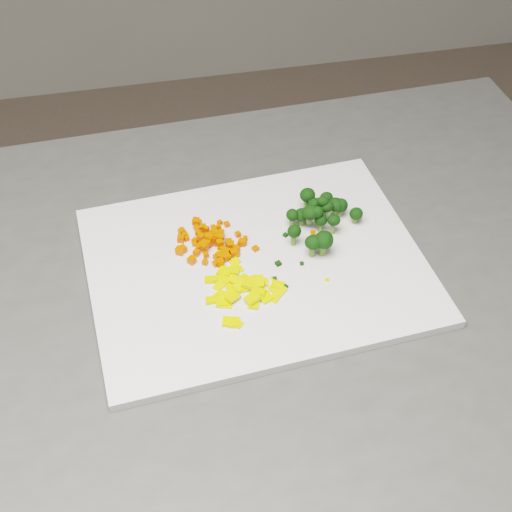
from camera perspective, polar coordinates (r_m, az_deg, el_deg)
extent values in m
cube|color=#474745|center=(1.20, -1.65, -17.71)|extent=(1.08, 0.78, 0.90)
cube|color=white|center=(0.86, 0.00, -0.72)|extent=(0.42, 0.34, 0.01)
cube|color=#EA4202|center=(0.87, -3.17, 1.01)|extent=(0.01, 0.01, 0.01)
cube|color=#EA4202|center=(0.87, -3.66, 1.01)|extent=(0.01, 0.01, 0.01)
cube|color=#EA4202|center=(0.89, -3.11, 2.15)|extent=(0.01, 0.01, 0.01)
cube|color=#EA4202|center=(0.87, -3.15, 1.58)|extent=(0.01, 0.01, 0.01)
cube|color=#EA4202|center=(0.86, -4.18, 0.93)|extent=(0.01, 0.01, 0.01)
cube|color=#EA4202|center=(0.88, -6.03, 1.38)|extent=(0.01, 0.01, 0.01)
cube|color=#EA4202|center=(0.87, -2.33, 0.44)|extent=(0.01, 0.01, 0.01)
cube|color=#EA4202|center=(0.88, -4.00, 1.32)|extent=(0.01, 0.01, 0.01)
cube|color=#EA4202|center=(0.86, -3.19, -0.08)|extent=(0.01, 0.01, 0.01)
cube|color=#EA4202|center=(0.89, -5.69, 1.67)|extent=(0.01, 0.01, 0.01)
cube|color=#EA4202|center=(0.89, -2.97, 2.34)|extent=(0.01, 0.01, 0.01)
cube|color=#EA4202|center=(0.86, -1.78, 0.23)|extent=(0.01, 0.01, 0.01)
cube|color=#EA4202|center=(0.89, -4.20, 2.06)|extent=(0.01, 0.01, 0.01)
cube|color=#EA4202|center=(0.86, -2.38, -0.09)|extent=(0.01, 0.01, 0.01)
cube|color=#EA4202|center=(0.85, -3.24, -0.61)|extent=(0.01, 0.01, 0.01)
cube|color=#EA4202|center=(0.87, -1.10, 1.10)|extent=(0.01, 0.01, 0.01)
cube|color=#EA4202|center=(0.89, -5.98, 2.01)|extent=(0.01, 0.01, 0.01)
cube|color=#EA4202|center=(0.89, -4.22, 2.32)|extent=(0.01, 0.01, 0.01)
cube|color=#EA4202|center=(0.89, -3.70, 1.73)|extent=(0.01, 0.01, 0.01)
cube|color=#EA4202|center=(0.86, -2.42, 0.29)|extent=(0.01, 0.01, 0.01)
cube|color=#EA4202|center=(0.87, -1.09, 1.10)|extent=(0.01, 0.01, 0.01)
cube|color=#EA4202|center=(0.88, -3.61, 1.43)|extent=(0.01, 0.01, 0.01)
cube|color=#EA4202|center=(0.90, -2.91, 2.68)|extent=(0.01, 0.01, 0.01)
cube|color=#EA4202|center=(0.88, -3.99, 0.99)|extent=(0.01, 0.01, 0.01)
cube|color=#EA4202|center=(0.87, -4.47, 0.85)|extent=(0.01, 0.01, 0.01)
cube|color=#EA4202|center=(0.87, -4.15, 1.17)|extent=(0.01, 0.01, 0.01)
cube|color=#EA4202|center=(0.89, -3.86, 1.82)|extent=(0.01, 0.01, 0.01)
cube|color=#EA4202|center=(0.88, -4.64, 1.85)|extent=(0.01, 0.01, 0.01)
cube|color=#EA4202|center=(0.88, -2.82, 1.88)|extent=(0.01, 0.01, 0.01)
cube|color=#EA4202|center=(0.85, -2.88, -0.52)|extent=(0.01, 0.01, 0.01)
cube|color=#EA4202|center=(0.87, -2.20, 1.07)|extent=(0.01, 0.01, 0.01)
cube|color=#EA4202|center=(0.87, -2.84, 1.49)|extent=(0.01, 0.01, 0.01)
cube|color=#EA4202|center=(0.88, -3.76, 1.62)|extent=(0.01, 0.01, 0.01)
cube|color=#EA4202|center=(0.88, -3.08, 1.17)|extent=(0.01, 0.01, 0.01)
cube|color=#EA4202|center=(0.87, -1.59, 0.58)|extent=(0.01, 0.01, 0.01)
cube|color=#EA4202|center=(0.87, -4.05, 1.55)|extent=(0.01, 0.01, 0.01)
cube|color=#EA4202|center=(0.87, -2.12, 0.87)|extent=(0.01, 0.01, 0.01)
cube|color=#EA4202|center=(0.87, -4.65, 0.68)|extent=(0.01, 0.01, 0.01)
cube|color=#EA4202|center=(0.85, -5.16, -0.35)|extent=(0.01, 0.01, 0.01)
cube|color=#EA4202|center=(0.87, -2.95, 1.06)|extent=(0.01, 0.01, 0.01)
cube|color=#EA4202|center=(0.87, -4.42, 1.53)|extent=(0.01, 0.01, 0.01)
cube|color=#EA4202|center=(0.87, -3.82, 1.08)|extent=(0.01, 0.01, 0.01)
cube|color=#EA4202|center=(0.88, -3.36, 1.11)|extent=(0.01, 0.01, 0.01)
cube|color=#EA4202|center=(0.86, -2.50, -0.09)|extent=(0.01, 0.01, 0.01)
cube|color=#EA4202|center=(0.87, -6.09, 0.39)|extent=(0.01, 0.01, 0.01)
cube|color=#EA4202|center=(0.89, -3.36, 1.97)|extent=(0.01, 0.01, 0.01)
cube|color=#EA4202|center=(0.87, -3.74, 1.51)|extent=(0.01, 0.01, 0.01)
cube|color=#EA4202|center=(0.90, -4.63, 2.70)|extent=(0.01, 0.01, 0.01)
cube|color=#EA4202|center=(0.87, -2.88, 0.61)|extent=(0.01, 0.01, 0.01)
cube|color=#EA4202|center=(0.88, -3.19, 1.44)|extent=(0.01, 0.01, 0.01)
cube|color=#EA4202|center=(0.87, -3.41, 1.37)|extent=(0.01, 0.01, 0.01)
cube|color=#EA4202|center=(0.86, -4.17, 0.75)|extent=(0.01, 0.01, 0.01)
cube|color=#EA4202|center=(0.87, -3.86, 1.06)|extent=(0.01, 0.01, 0.01)
cube|color=#EA4202|center=(0.87, -5.91, 0.53)|extent=(0.01, 0.01, 0.01)
cube|color=#EA4202|center=(0.88, -4.94, 0.98)|extent=(0.01, 0.01, 0.01)
cube|color=#EA4202|center=(0.90, -4.83, 2.79)|extent=(0.01, 0.01, 0.01)
cube|color=#EA4202|center=(0.86, -2.94, 0.00)|extent=(0.01, 0.01, 0.01)
cube|color=#EA4202|center=(0.87, -2.64, 0.53)|extent=(0.01, 0.01, 0.01)
cube|color=#EA4202|center=(0.90, -4.80, 2.72)|extent=(0.01, 0.01, 0.01)
cube|color=#EA4202|center=(0.88, -4.91, 1.23)|extent=(0.01, 0.01, 0.01)
cube|color=#EA4202|center=(0.86, -1.59, 0.10)|extent=(0.01, 0.01, 0.01)
cube|color=#EA4202|center=(0.88, -0.86, 1.42)|extent=(0.01, 0.01, 0.01)
cube|color=#EA4202|center=(0.87, -1.26, 1.00)|extent=(0.01, 0.01, 0.01)
cube|color=#EA4202|center=(0.87, -2.92, 1.05)|extent=(0.01, 0.01, 0.01)
cube|color=#EA4202|center=(0.90, -2.35, 2.55)|extent=(0.01, 0.01, 0.01)
cube|color=#EA4202|center=(0.90, -4.71, 2.16)|extent=(0.01, 0.01, 0.01)
cube|color=#EA4202|center=(0.86, -2.73, -0.06)|extent=(0.01, 0.01, 0.01)
cube|color=#EA4202|center=(0.90, -3.45, 2.27)|extent=(0.01, 0.01, 0.01)
cube|color=#EA4202|center=(0.89, -1.46, 1.74)|extent=(0.01, 0.01, 0.01)
cube|color=#EA4202|center=(0.87, -6.17, 0.50)|extent=(0.01, 0.01, 0.01)
cube|color=#EA4202|center=(0.87, -2.02, 0.86)|extent=(0.01, 0.01, 0.01)
cube|color=#EA4202|center=(0.90, -4.78, 2.30)|extent=(0.01, 0.01, 0.01)
cube|color=#EA4202|center=(0.88, -4.41, 1.43)|extent=(0.01, 0.01, 0.01)
cube|color=#EA4202|center=(0.88, -3.98, 2.18)|extent=(0.01, 0.01, 0.01)
cube|color=#EA4202|center=(0.89, -5.94, 1.97)|extent=(0.01, 0.01, 0.01)
cube|color=#EA4202|center=(0.85, -4.10, -0.49)|extent=(0.01, 0.01, 0.01)
cube|color=#EA4202|center=(0.87, -3.69, 1.38)|extent=(0.01, 0.01, 0.01)
cube|color=#EA4202|center=(0.88, -5.58, 1.40)|extent=(0.01, 0.01, 0.01)
cube|color=#EA4202|center=(0.86, -4.78, 0.26)|extent=(0.01, 0.01, 0.01)
cube|color=#EA4202|center=(0.86, -4.02, 0.09)|extent=(0.01, 0.01, 0.01)
cube|color=#EA4202|center=(0.88, -3.27, 1.83)|extent=(0.01, 0.01, 0.01)
cube|color=#EA4202|center=(0.88, -3.67, 1.54)|extent=(0.01, 0.01, 0.01)
cube|color=yellow|center=(0.82, -2.70, -3.22)|extent=(0.01, 0.01, 0.01)
cube|color=yellow|center=(0.82, -1.07, -2.54)|extent=(0.01, 0.01, 0.01)
cube|color=yellow|center=(0.81, 0.18, -2.87)|extent=(0.02, 0.02, 0.01)
cube|color=yellow|center=(0.82, 1.84, -2.70)|extent=(0.02, 0.02, 0.01)
cube|color=yellow|center=(0.82, -0.47, -2.00)|extent=(0.02, 0.01, 0.01)
cube|color=yellow|center=(0.81, -3.52, -3.56)|extent=(0.02, 0.01, 0.01)
cube|color=yellow|center=(0.82, 0.24, -2.22)|extent=(0.01, 0.01, 0.01)
cube|color=yellow|center=(0.83, 1.75, -2.38)|extent=(0.02, 0.02, 0.01)
cube|color=yellow|center=(0.83, -3.61, -1.88)|extent=(0.02, 0.01, 0.01)
cube|color=yellow|center=(0.82, -2.90, -3.21)|extent=(0.02, 0.02, 0.01)
cube|color=yellow|center=(0.82, 1.46, -2.61)|extent=(0.01, 0.01, 0.01)
cube|color=yellow|center=(0.82, -1.24, -2.38)|extent=(0.02, 0.02, 0.01)
cube|color=yellow|center=(0.83, -2.73, -1.88)|extent=(0.02, 0.02, 0.00)
cube|color=yellow|center=(0.85, -1.68, -0.47)|extent=(0.01, 0.01, 0.00)
cube|color=yellow|center=(0.83, -1.64, -1.96)|extent=(0.02, 0.02, 0.01)
cube|color=yellow|center=(0.84, -2.49, -1.25)|extent=(0.02, 0.02, 0.01)
cube|color=yellow|center=(0.79, -1.63, -5.38)|extent=(0.02, 0.02, 0.01)
cube|color=yellow|center=(0.85, -1.57, -1.02)|extent=(0.02, 0.02, 0.01)
cube|color=yellow|center=(0.81, -1.86, -3.31)|extent=(0.02, 0.02, 0.01)
cube|color=yellow|center=(0.81, -0.28, -3.39)|extent=(0.02, 0.02, 0.01)
cube|color=yellow|center=(0.83, 0.06, -1.88)|extent=(0.02, 0.02, 0.01)
cube|color=yellow|center=(0.79, -2.16, -5.28)|extent=(0.02, 0.02, 0.01)
cube|color=yellow|center=(0.83, 0.48, -2.09)|extent=(0.02, 0.01, 0.01)
cube|color=yellow|center=(0.81, -0.19, -3.94)|extent=(0.02, 0.02, 0.01)
cube|color=yellow|center=(0.83, -0.81, -1.81)|extent=(0.02, 0.02, 0.01)
cube|color=yellow|center=(0.82, 1.59, -3.30)|extent=(0.02, 0.02, 0.00)
cube|color=yellow|center=(0.82, -2.26, -3.28)|extent=(0.02, 0.02, 0.01)
cube|color=yellow|center=(0.83, -2.87, -2.33)|extent=(0.02, 0.02, 0.01)
cube|color=yellow|center=(0.82, -1.97, -2.65)|extent=(0.01, 0.02, 0.00)
cube|color=yellow|center=(0.79, -1.77, -5.32)|extent=(0.02, 0.02, 0.01)
cube|color=yellow|center=(0.82, 0.46, -3.06)|extent=(0.02, 0.02, 0.01)
cube|color=yellow|center=(0.83, -0.37, -2.41)|extent=(0.02, 0.02, 0.01)
cube|color=yellow|center=(0.82, -0.55, -2.30)|extent=(0.02, 0.02, 0.01)
cube|color=yellow|center=(0.83, -2.23, -1.87)|extent=(0.02, 0.02, 0.01)
cube|color=yellow|center=(0.84, -1.74, -1.14)|extent=(0.02, 0.02, 0.01)
cube|color=yellow|center=(0.81, 0.83, -3.40)|extent=(0.02, 0.02, 0.00)
cube|color=yellow|center=(0.81, -2.75, -3.74)|extent=(0.02, 0.01, 0.01)
cube|color=yellow|center=(0.82, -0.04, -2.11)|extent=(0.02, 0.02, 0.00)
cube|color=yellow|center=(0.81, -2.41, -3.76)|extent=(0.02, 0.02, 0.01)
cube|color=black|center=(0.83, 2.37, -2.47)|extent=(0.01, 0.01, 0.00)
cube|color=#EA4202|center=(0.89, 4.59, 1.84)|extent=(0.01, 0.01, 0.00)
cube|color=#EA4202|center=(0.87, -0.04, 0.60)|extent=(0.01, 0.01, 0.00)
cube|color=#EA4202|center=(0.83, -0.56, -2.30)|extent=(0.01, 0.01, 0.00)
cube|color=black|center=(0.83, 1.51, -1.82)|extent=(0.01, 0.01, 0.00)
cube|color=black|center=(0.85, 1.79, -0.60)|extent=(0.01, 0.01, 0.00)
cube|color=yellow|center=(0.84, 1.33, -1.78)|extent=(0.01, 0.01, 0.00)
cube|color=yellow|center=(0.87, -3.02, 0.44)|extent=(0.01, 0.01, 0.00)
cube|color=black|center=(0.88, 4.31, 0.85)|extent=(0.01, 0.01, 0.00)
cube|color=black|center=(0.85, 3.69, -0.60)|extent=(0.00, 0.00, 0.00)
cube|color=yellow|center=(0.84, 5.72, -1.89)|extent=(0.01, 0.01, 0.00)
cube|color=yellow|center=(0.82, -0.35, -3.08)|extent=(0.00, 0.00, 0.00)
cube|color=#EA4202|center=(0.86, -1.49, 0.22)|extent=(0.01, 0.01, 0.00)
cube|color=black|center=(0.89, 2.37, 1.70)|extent=(0.01, 0.01, 0.00)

